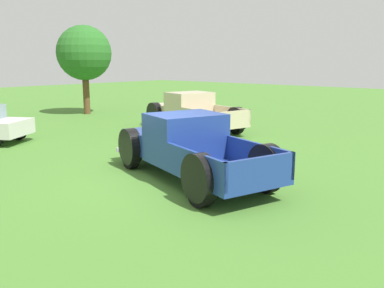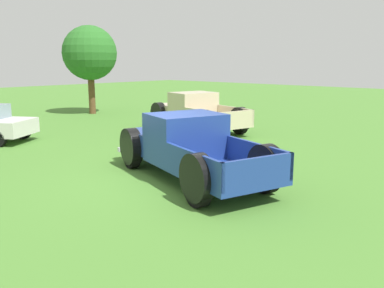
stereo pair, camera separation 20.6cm
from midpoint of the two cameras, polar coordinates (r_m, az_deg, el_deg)
ground_plane at (r=10.21m, az=-5.41°, el=-4.95°), size 80.00×80.00×0.00m
pickup_truck_foreground at (r=10.30m, az=-1.68°, el=-0.34°), size 3.41×5.60×1.62m
pickup_truck_behind_left at (r=17.55m, az=-0.82°, el=4.57°), size 3.10×5.55×1.61m
oak_tree_east at (r=23.52m, az=-15.18°, el=12.22°), size 2.98×2.98×4.85m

